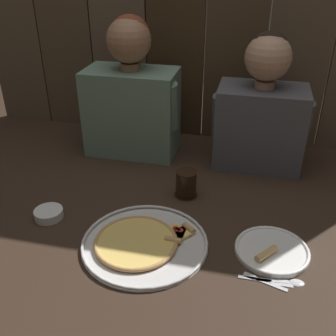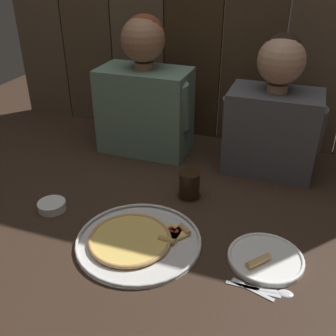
% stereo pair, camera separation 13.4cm
% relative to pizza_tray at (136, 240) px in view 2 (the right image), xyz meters
% --- Properties ---
extents(ground_plane, '(3.20, 3.20, 0.00)m').
position_rel_pizza_tray_xyz_m(ground_plane, '(0.05, 0.10, -0.01)').
color(ground_plane, '#332319').
extents(pizza_tray, '(0.41, 0.41, 0.03)m').
position_rel_pizza_tray_xyz_m(pizza_tray, '(0.00, 0.00, 0.00)').
color(pizza_tray, silver).
rests_on(pizza_tray, ground).
extents(dinner_plate, '(0.23, 0.23, 0.03)m').
position_rel_pizza_tray_xyz_m(dinner_plate, '(0.41, 0.05, -0.00)').
color(dinner_plate, white).
rests_on(dinner_plate, ground).
extents(drinking_glass, '(0.09, 0.09, 0.10)m').
position_rel_pizza_tray_xyz_m(drinking_glass, '(0.08, 0.32, 0.04)').
color(drinking_glass, black).
rests_on(drinking_glass, ground).
extents(dipping_bowl, '(0.10, 0.10, 0.03)m').
position_rel_pizza_tray_xyz_m(dipping_bowl, '(-0.36, 0.07, 0.01)').
color(dipping_bowl, white).
rests_on(dipping_bowl, ground).
extents(table_fork, '(0.13, 0.05, 0.01)m').
position_rel_pizza_tray_xyz_m(table_fork, '(0.38, -0.08, -0.01)').
color(table_fork, silver).
rests_on(table_fork, ground).
extents(table_knife, '(0.16, 0.02, 0.01)m').
position_rel_pizza_tray_xyz_m(table_knife, '(0.39, -0.07, -0.01)').
color(table_knife, silver).
rests_on(table_knife, ground).
extents(table_spoon, '(0.14, 0.04, 0.01)m').
position_rel_pizza_tray_xyz_m(table_spoon, '(0.45, -0.06, -0.01)').
color(table_spoon, silver).
rests_on(table_spoon, ground).
extents(diner_left, '(0.44, 0.23, 0.60)m').
position_rel_pizza_tray_xyz_m(diner_left, '(-0.23, 0.64, 0.26)').
color(diner_left, slate).
rests_on(diner_left, ground).
extents(diner_right, '(0.40, 0.23, 0.56)m').
position_rel_pizza_tray_xyz_m(diner_right, '(0.33, 0.64, 0.24)').
color(diner_right, '#4C4C51').
rests_on(diner_right, ground).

